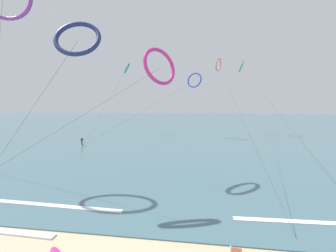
{
  "coord_description": "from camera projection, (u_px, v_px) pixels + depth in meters",
  "views": [
    {
      "loc": [
        3.55,
        -6.92,
        8.14
      ],
      "look_at": [
        0.0,
        19.82,
        5.45
      ],
      "focal_mm": 22.44,
      "sensor_mm": 36.0,
      "label": 1
    }
  ],
  "objects": [
    {
      "name": "kite_navy",
      "position": [
        77.0,
        39.0,
        17.62
      ],
      "size": [
        17.01,
        6.14,
        15.49
      ],
      "rotation": [
        0.0,
        0.0,
        0.2
      ],
      "color": "navy",
      "rests_on": "ground"
    },
    {
      "name": "sea_water",
      "position": [
        189.0,
        120.0,
        111.48
      ],
      "size": [
        400.0,
        200.0,
        0.08
      ],
      "primitive_type": "cube",
      "color": "#476B75",
      "rests_on": "ground"
    },
    {
      "name": "kite_magenta",
      "position": [
        160.0,
        66.0,
        23.33
      ],
      "size": [
        22.75,
        4.24,
        14.6
      ],
      "rotation": [
        0.0,
        0.0,
        0.85
      ],
      "color": "#CC288E",
      "rests_on": "ground"
    },
    {
      "name": "wave_crest_far",
      "position": [
        11.0,
        202.0,
        17.51
      ],
      "size": [
        19.53,
        1.13,
        0.12
      ],
      "primitive_type": "cube",
      "rotation": [
        0.0,
        0.0,
        -0.03
      ],
      "color": "white",
      "rests_on": "ground"
    },
    {
      "name": "kite_emerald",
      "position": [
        242.0,
        67.0,
        58.5
      ],
      "size": [
        2.37,
        51.21,
        20.55
      ],
      "rotation": [
        0.0,
        0.0,
        4.56
      ],
      "color": "#199351",
      "rests_on": "ground"
    },
    {
      "name": "kite_teal",
      "position": [
        127.0,
        68.0,
        60.98
      ],
      "size": [
        3.69,
        23.58,
        20.41
      ],
      "rotation": [
        0.0,
        0.0,
        4.99
      ],
      "color": "teal",
      "rests_on": "ground"
    },
    {
      "name": "surfer_lime",
      "position": [
        82.0,
        142.0,
        41.72
      ],
      "size": [
        1.4,
        0.73,
        1.7
      ],
      "rotation": [
        0.0,
        0.0,
        2.35
      ],
      "color": "#8CC62D",
      "rests_on": "ground"
    },
    {
      "name": "kite_cobalt",
      "position": [
        194.0,
        80.0,
        53.73
      ],
      "size": [
        24.04,
        18.0,
        16.52
      ],
      "rotation": [
        0.0,
        0.0,
        5.82
      ],
      "color": "#2647B7",
      "rests_on": "ground"
    },
    {
      "name": "wave_crest_mid",
      "position": [
        297.0,
        222.0,
        14.54
      ],
      "size": [
        8.69,
        0.79,
        0.12
      ],
      "primitive_type": "cube",
      "rotation": [
        0.0,
        0.0,
        0.03
      ],
      "color": "white",
      "rests_on": "ground"
    },
    {
      "name": "kite_coral",
      "position": [
        218.0,
        65.0,
        62.76
      ],
      "size": [
        2.52,
        55.16,
        22.21
      ],
      "rotation": [
        0.0,
        0.0,
        4.27
      ],
      "color": "#EA7260",
      "rests_on": "ground"
    }
  ]
}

